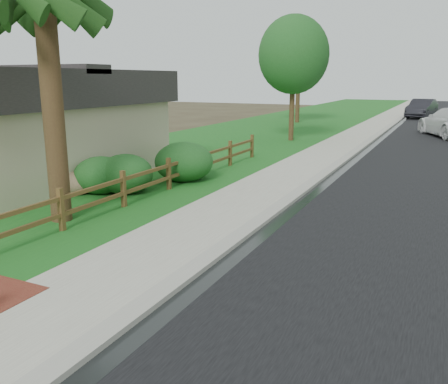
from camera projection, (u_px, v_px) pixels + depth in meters
The scene contains 14 objects.
ground at pixel (108, 315), 7.42m from camera, with size 120.00×120.00×0.00m, color #3A2F1F.
curb at pixel (393, 124), 37.95m from camera, with size 0.40×90.00×0.12m, color gray.
wet_gutter at pixel (398, 124), 37.82m from camera, with size 0.50×90.00×0.00m, color black.
sidewalk at pixel (377, 123), 38.50m from camera, with size 2.20×90.00×0.10m, color gray.
grass_strip at pixel (353, 122), 39.30m from camera, with size 1.60×90.00×0.06m, color #17511A.
lawn_near at pixel (293, 120), 41.48m from camera, with size 9.00×90.00×0.04m, color #17511A.
ranch_fence at pixel (148, 179), 14.40m from camera, with size 0.12×16.92×1.10m.
dark_car_far at pixel (422, 108), 43.74m from camera, with size 1.83×5.25×1.73m, color black.
boulder at pixel (74, 183), 14.95m from camera, with size 1.15×0.86×0.76m, color brown.
shrub_b at pixel (101, 175), 15.12m from camera, with size 1.71×1.71×1.20m, color #174218.
shrub_c at pixel (125, 174), 15.10m from camera, with size 1.77×1.77×1.28m, color #174218.
shrub_d at pixel (184, 162), 16.87m from camera, with size 2.08×2.08×1.42m, color #174218.
tree_near_left at pixel (294, 55), 26.87m from camera, with size 4.02×4.02×7.12m.
tree_mid_left at pixel (299, 52), 38.00m from camera, with size 4.59×4.59×8.21m.
Camera 1 is at (4.56, -5.32, 3.62)m, focal length 38.00 mm.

